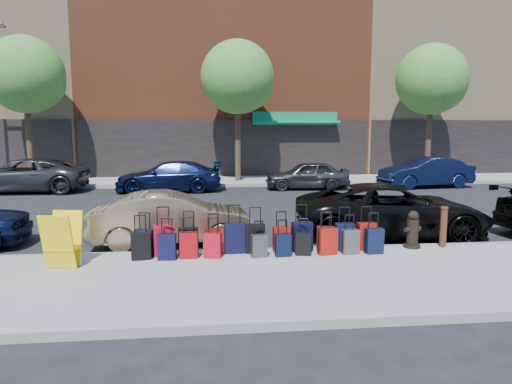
{
  "coord_description": "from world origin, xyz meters",
  "views": [
    {
      "loc": [
        -1.02,
        -14.6,
        2.87
      ],
      "look_at": [
        0.33,
        -1.5,
        1.04
      ],
      "focal_mm": 32.0,
      "sensor_mm": 36.0,
      "label": 1
    }
  ],
  "objects": [
    {
      "name": "suitcase_front_7",
      "position": [
        1.02,
        -4.8,
        0.48
      ],
      "size": [
        0.47,
        0.3,
        1.06
      ],
      "rotation": [
        0.0,
        0.0,
        0.15
      ],
      "color": "black",
      "rests_on": "sidewalk_near"
    },
    {
      "name": "tree_right",
      "position": [
        11.14,
        9.5,
        5.41
      ],
      "size": [
        3.8,
        3.8,
        7.27
      ],
      "color": "black",
      "rests_on": "sidewalk_far"
    },
    {
      "name": "suitcase_front_10",
      "position": [
        2.51,
        -4.82,
        0.46
      ],
      "size": [
        0.42,
        0.24,
        0.99
      ],
      "rotation": [
        0.0,
        0.0,
        0.04
      ],
      "color": "#9D160A",
      "rests_on": "sidewalk_near"
    },
    {
      "name": "car_near_2",
      "position": [
        3.84,
        -2.97,
        0.71
      ],
      "size": [
        5.29,
        2.81,
        1.42
      ],
      "primitive_type": "imported",
      "rotation": [
        0.0,
        0.0,
        1.48
      ],
      "color": "black",
      "rests_on": "ground"
    },
    {
      "name": "fire_hydrant",
      "position": [
        3.63,
        -4.74,
        0.55
      ],
      "size": [
        0.44,
        0.39,
        0.86
      ],
      "rotation": [
        0.0,
        0.0,
        0.31
      ],
      "color": "black",
      "rests_on": "sidewalk_near"
    },
    {
      "name": "suitcase_front_2",
      "position": [
        -1.49,
        -4.81,
        0.45
      ],
      "size": [
        0.43,
        0.28,
        0.96
      ],
      "rotation": [
        0.0,
        0.0,
        -0.16
      ],
      "color": "black",
      "rests_on": "sidewalk_near"
    },
    {
      "name": "suitcase_back_5",
      "position": [
        0.02,
        -5.17,
        0.4
      ],
      "size": [
        0.36,
        0.25,
        0.79
      ],
      "rotation": [
        0.0,
        0.0,
        0.19
      ],
      "color": "#333337",
      "rests_on": "sidewalk_near"
    },
    {
      "name": "suitcase_back_0",
      "position": [
        -2.47,
        -5.08,
        0.44
      ],
      "size": [
        0.43,
        0.29,
        0.94
      ],
      "rotation": [
        0.0,
        0.0,
        0.16
      ],
      "color": "black",
      "rests_on": "sidewalk_near"
    },
    {
      "name": "suitcase_front_1",
      "position": [
        -2.02,
        -4.84,
        0.49
      ],
      "size": [
        0.48,
        0.33,
        1.07
      ],
      "rotation": [
        0.0,
        0.0,
        0.2
      ],
      "color": "#AE0B1A",
      "rests_on": "sidewalk_near"
    },
    {
      "name": "suitcase_back_3",
      "position": [
        -0.97,
        -5.12,
        0.42
      ],
      "size": [
        0.4,
        0.27,
        0.87
      ],
      "rotation": [
        0.0,
        0.0,
        -0.18
      ],
      "color": "#B40B1C",
      "rests_on": "sidewalk_near"
    },
    {
      "name": "suitcase_back_1",
      "position": [
        -1.93,
        -5.16,
        0.43
      ],
      "size": [
        0.38,
        0.23,
        0.89
      ],
      "rotation": [
        0.0,
        0.0,
        -0.03
      ],
      "color": "black",
      "rests_on": "sidewalk_near"
    },
    {
      "name": "car_far_1",
      "position": [
        -2.88,
        6.56,
        0.7
      ],
      "size": [
        4.84,
        2.01,
        1.4
      ],
      "primitive_type": "imported",
      "rotation": [
        0.0,
        0.0,
        -1.58
      ],
      "color": "#0C1535",
      "rests_on": "ground"
    },
    {
      "name": "suitcase_back_7",
      "position": [
        0.99,
        -5.11,
        0.4
      ],
      "size": [
        0.36,
        0.25,
        0.8
      ],
      "rotation": [
        0.0,
        0.0,
        -0.17
      ],
      "color": "black",
      "rests_on": "sidewalk_near"
    },
    {
      "name": "tree_center",
      "position": [
        0.64,
        9.5,
        5.41
      ],
      "size": [
        3.8,
        3.8,
        7.27
      ],
      "color": "black",
      "rests_on": "sidewalk_far"
    },
    {
      "name": "suitcase_front_0",
      "position": [
        -2.43,
        -4.82,
        0.45
      ],
      "size": [
        0.42,
        0.28,
        0.95
      ],
      "rotation": [
        0.0,
        0.0,
        -0.17
      ],
      "color": "black",
      "rests_on": "sidewalk_near"
    },
    {
      "name": "suitcase_back_2",
      "position": [
        -1.48,
        -5.09,
        0.43
      ],
      "size": [
        0.38,
        0.23,
        0.89
      ],
      "rotation": [
        0.0,
        0.0,
        0.04
      ],
      "color": "maroon",
      "rests_on": "sidewalk_near"
    },
    {
      "name": "suitcase_back_10",
      "position": [
        2.56,
        -5.15,
        0.43
      ],
      "size": [
        0.4,
        0.26,
        0.91
      ],
      "rotation": [
        0.0,
        0.0,
        0.1
      ],
      "color": "black",
      "rests_on": "sidewalk_near"
    },
    {
      "name": "suitcase_front_3",
      "position": [
        -0.94,
        -4.81,
        0.43
      ],
      "size": [
        0.4,
        0.27,
        0.9
      ],
      "rotation": [
        0.0,
        0.0,
        0.2
      ],
      "color": "#970B09",
      "rests_on": "sidewalk_near"
    },
    {
      "name": "car_near_1",
      "position": [
        -1.95,
        -3.28,
        0.66
      ],
      "size": [
        4.1,
        1.73,
        1.32
      ],
      "primitive_type": "imported",
      "rotation": [
        0.0,
        0.0,
        1.66
      ],
      "color": "tan",
      "rests_on": "ground"
    },
    {
      "name": "car_far_3",
      "position": [
        9.59,
        6.79,
        0.75
      ],
      "size": [
        4.7,
        2.14,
        1.5
      ],
      "primitive_type": "imported",
      "rotation": [
        0.0,
        0.0,
        -1.45
      ],
      "color": "#0B1533",
      "rests_on": "ground"
    },
    {
      "name": "suitcase_front_6",
      "position": [
        0.56,
        -4.77,
        0.44
      ],
      "size": [
        0.38,
        0.22,
        0.91
      ],
      "rotation": [
        0.0,
        0.0,
        0.04
      ],
      "color": "#A1130A",
      "rests_on": "sidewalk_near"
    },
    {
      "name": "suitcase_front_5",
      "position": [
        -0.03,
        -4.82,
        0.47
      ],
      "size": [
        0.44,
        0.25,
        1.02
      ],
      "rotation": [
        0.0,
        0.0,
        -0.05
      ],
      "color": "black",
      "rests_on": "sidewalk_near"
    },
    {
      "name": "building_right",
      "position": [
        16.0,
        17.99,
        8.98
      ],
      "size": [
        15.0,
        12.12,
        18.0
      ],
      "color": "tan",
      "rests_on": "ground"
    },
    {
      "name": "curb_near",
      "position": [
        0.0,
        -4.48,
        0.07
      ],
      "size": [
        60.0,
        0.08,
        0.15
      ],
      "primitive_type": "cube",
      "color": "gray",
      "rests_on": "ground"
    },
    {
      "name": "bollard",
      "position": [
        4.36,
        -4.76,
        0.63
      ],
      "size": [
        0.17,
        0.17,
        0.94
      ],
      "color": "#38190C",
      "rests_on": "sidewalk_near"
    },
    {
      "name": "suitcase_front_4",
      "position": [
        -0.48,
        -4.78,
        0.49
      ],
      "size": [
        0.46,
        0.27,
        1.08
      ],
      "rotation": [
        0.0,
        0.0,
        0.05
      ],
      "color": "black",
      "rests_on": "sidewalk_near"
    },
    {
      "name": "sidewalk_far",
      "position": [
        0.0,
        10.0,
        0.07
      ],
      "size": [
        60.0,
        4.0,
        0.15
      ],
      "primitive_type": "cube",
      "color": "gray",
      "rests_on": "ground"
    },
    {
      "name": "car_far_2",
      "position": [
        3.64,
        6.75,
        0.68
      ],
      "size": [
        4.06,
        1.83,
        1.35
      ],
      "primitive_type": "imported",
      "rotation": [
        0.0,
        0.0,
        -1.63
      ],
      "color": "#333335",
      "rests_on": "ground"
    },
    {
      "name": "car_far_0",
      "position": [
        -9.44,
        7.04,
        0.77
      ],
      "size": [
        5.56,
        2.58,
        1.54
      ],
      "primitive_type": "imported",
      "rotation": [
        0.0,
        0.0,
        -1.57
      ],
      "color": "#363639",
      "rests_on": "ground"
    },
    {
      "name": "building_center",
      "position": [
        0.0,
        17.99,
        9.98
      ],
      "size": [
        17.0,
        12.85,
        20.0
      ],
      "color": "brown",
      "rests_on": "ground"
    },
    {
      "name": "ground",
      "position": [
        0.0,
        0.0,
        0.0
      ],
      "size": [
        120.0,
        120.0,
        0.0
      ],
      "primitive_type": "plane",
      "color": "black",
      "rests_on": "ground"
    },
    {
      "name": "sidewalk_near",
      "position": [
        0.0,
        -6.5,
        0.07
      ],
      "size": [
        60.0,
        4.0,
        0.15
      ],
      "primitive_type": "cube",
      "color": "gray",
      "rests_on": "ground"
    },
    {
      "name": "suitcase_front_9",
      "position": [
        2.0,
        -4.82,
        0.46
      ],
      "size": [
        0.41,
        0.23,
        0.99
      ],
      "rotation": [
        0.0,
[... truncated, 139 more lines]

